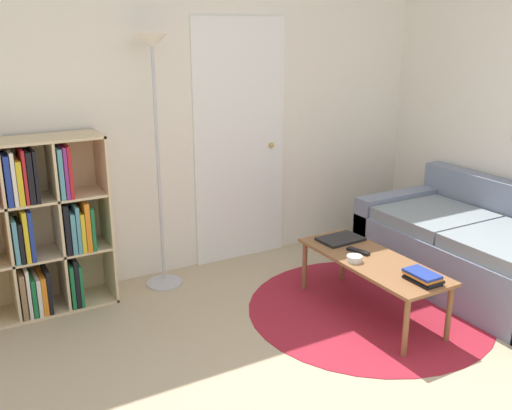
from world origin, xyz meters
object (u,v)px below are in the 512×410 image
at_px(couch, 481,252).
at_px(floor_lamp, 155,96).
at_px(coffee_table, 372,264).
at_px(bowl, 355,259).
at_px(bookshelf, 27,229).
at_px(laptop, 340,239).

bearing_deg(couch, floor_lamp, 149.84).
height_order(coffee_table, bowl, bowl).
relative_size(bookshelf, floor_lamp, 0.65).
distance_m(couch, laptop, 1.10).
bearing_deg(bookshelf, laptop, -21.20).
relative_size(bookshelf, bowl, 11.42).
relative_size(floor_lamp, coffee_table, 1.63).
xyz_separation_m(couch, coffee_table, (-1.02, 0.07, 0.09)).
bearing_deg(laptop, bookshelf, 158.80).
height_order(floor_lamp, bowl, floor_lamp).
distance_m(floor_lamp, coffee_table, 1.90).
height_order(bookshelf, coffee_table, bookshelf).
relative_size(coffee_table, bowl, 10.77).
bearing_deg(laptop, bowl, -114.16).
relative_size(bookshelf, couch, 0.70).
height_order(bookshelf, couch, bookshelf).
distance_m(bookshelf, bowl, 2.21).
bearing_deg(laptop, coffee_table, -94.41).
bearing_deg(floor_lamp, bookshelf, 178.39).
distance_m(coffee_table, bowl, 0.15).
distance_m(coffee_table, laptop, 0.39).
distance_m(couch, bowl, 1.17).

